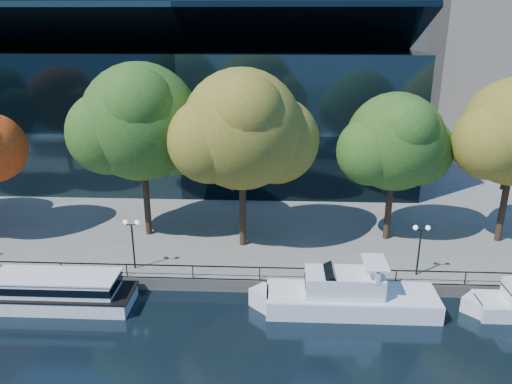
# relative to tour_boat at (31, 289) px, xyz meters

# --- Properties ---
(ground) EXTENTS (160.00, 160.00, 0.00)m
(ground) POSITION_rel_tour_boat_xyz_m (11.10, -0.61, -1.22)
(ground) COLOR black
(ground) RESTS_ON ground
(promenade) EXTENTS (90.00, 67.08, 1.00)m
(promenade) POSITION_rel_tour_boat_xyz_m (11.10, 35.77, -0.72)
(promenade) COLOR slate
(promenade) RESTS_ON ground
(railing) EXTENTS (88.20, 0.08, 0.99)m
(railing) POSITION_rel_tour_boat_xyz_m (11.10, 2.64, 0.72)
(railing) COLOR black
(railing) RESTS_ON promenade
(convention_building) EXTENTS (50.00, 24.57, 21.43)m
(convention_building) POSITION_rel_tour_boat_xyz_m (7.10, 31.18, 7.29)
(convention_building) COLOR black
(convention_building) RESTS_ON ground
(tour_boat) EXTENTS (15.09, 3.37, 2.86)m
(tour_boat) POSITION_rel_tour_boat_xyz_m (0.00, 0.00, 0.00)
(tour_boat) COLOR white
(tour_boat) RESTS_ON ground
(cruiser_near) EXTENTS (13.10, 3.37, 3.79)m
(cruiser_near) POSITION_rel_tour_boat_xyz_m (22.07, 0.34, -0.04)
(cruiser_near) COLOR white
(cruiser_near) RESTS_ON ground
(tree_2) EXTENTS (12.33, 10.11, 15.10)m
(tree_2) POSITION_rel_tour_boat_xyz_m (6.02, 10.36, 9.74)
(tree_2) COLOR black
(tree_2) RESTS_ON promenade
(tree_3) EXTENTS (12.08, 9.90, 14.86)m
(tree_3) POSITION_rel_tour_boat_xyz_m (14.63, 8.51, 9.60)
(tree_3) COLOR black
(tree_3) RESTS_ON promenade
(tree_4) EXTENTS (10.17, 8.34, 12.77)m
(tree_4) POSITION_rel_tour_boat_xyz_m (27.11, 10.43, 8.31)
(tree_4) COLOR black
(tree_4) RESTS_ON promenade
(lamp_1) EXTENTS (1.26, 0.36, 4.03)m
(lamp_1) POSITION_rel_tour_boat_xyz_m (6.36, 3.89, 2.76)
(lamp_1) COLOR black
(lamp_1) RESTS_ON promenade
(lamp_2) EXTENTS (1.26, 0.36, 4.03)m
(lamp_2) POSITION_rel_tour_boat_xyz_m (27.93, 3.89, 2.76)
(lamp_2) COLOR black
(lamp_2) RESTS_ON promenade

